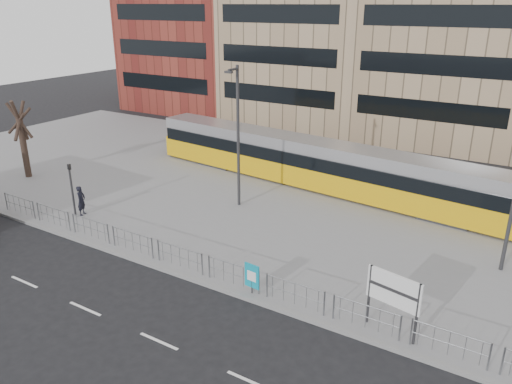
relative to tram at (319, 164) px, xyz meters
The scene contains 12 objects.
ground 13.95m from the tram, 90.75° to the right, with size 120.00×120.00×0.00m, color black.
plaza 2.48m from the tram, 95.61° to the right, with size 64.00×24.00×0.15m, color gray.
kerb 13.89m from the tram, 90.75° to the right, with size 64.00×0.25×0.17m, color gray.
pedestrian_barrier 13.49m from the tram, 82.24° to the right, with size 32.07×0.07×1.10m.
road_markings 17.94m from the tram, 87.37° to the right, with size 62.00×0.12×0.01m, color white.
tram is the anchor object (origin of this frame).
station_sign 15.83m from the tram, 55.49° to the right, with size 2.13×0.52×2.48m.
ad_panel 13.83m from the tram, 76.88° to the right, with size 0.74×0.12×1.38m.
pedestrian 15.08m from the tram, 130.34° to the right, with size 0.64×0.42×1.75m, color black.
traffic_light_west 15.49m from the tram, 130.63° to the right, with size 0.21×0.24×3.10m.
lamp_post_west 6.84m from the tram, 117.21° to the right, with size 0.45×1.04×8.36m.
bare_tree 20.90m from the tram, 154.41° to the right, with size 4.72×4.72×7.77m.
Camera 1 is at (13.07, -15.13, 11.75)m, focal length 35.00 mm.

